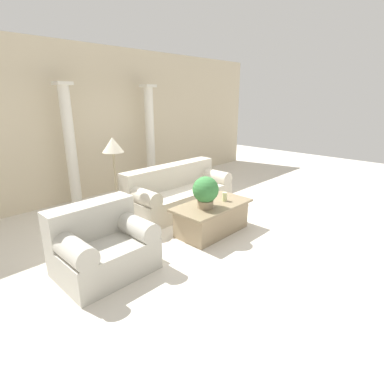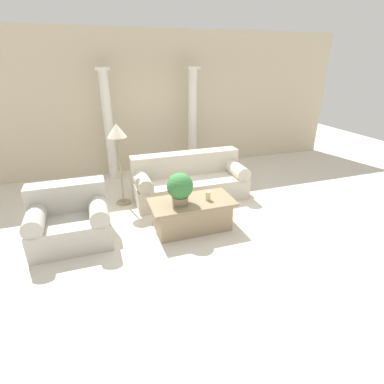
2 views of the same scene
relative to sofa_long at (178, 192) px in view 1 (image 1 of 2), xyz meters
The scene contains 10 objects.
ground_plane 0.79m from the sofa_long, 112.53° to the right, with size 16.00×16.00×0.00m, color silver.
wall_back 2.39m from the sofa_long, 97.72° to the left, with size 10.00×0.06×3.20m.
sofa_long is the anchor object (origin of this frame).
loveseat 2.40m from the sofa_long, 157.31° to the right, with size 1.14×0.89×0.87m.
coffee_table 1.24m from the sofa_long, 106.59° to the right, with size 1.35×0.70×0.50m.
potted_plant 1.40m from the sofa_long, 114.53° to the right, with size 0.41×0.41×0.50m.
pillar_candle 1.26m from the sofa_long, 94.45° to the right, with size 0.08×0.08×0.15m.
floor_lamp 1.61m from the sofa_long, behind, with size 0.35×0.35×1.54m.
column_left 2.27m from the sofa_long, 129.73° to the left, with size 0.29×0.29×2.42m.
column_right 1.94m from the sofa_long, 68.64° to the left, with size 0.29×0.29×2.42m.
Camera 1 is at (-3.60, -3.46, 2.16)m, focal length 28.00 mm.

